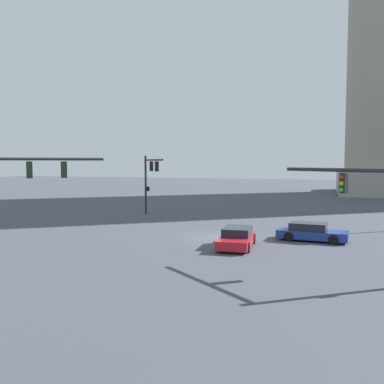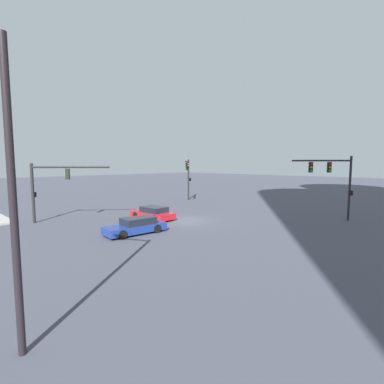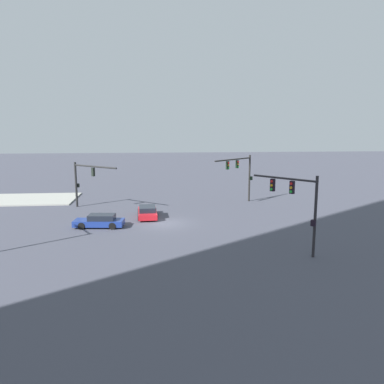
{
  "view_description": "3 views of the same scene",
  "coord_description": "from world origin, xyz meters",
  "px_view_note": "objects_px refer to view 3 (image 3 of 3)",
  "views": [
    {
      "loc": [
        6.92,
        -28.02,
        5.3
      ],
      "look_at": [
        -1.14,
        -2.87,
        3.38
      ],
      "focal_mm": 39.1,
      "sensor_mm": 36.0,
      "label": 1
    },
    {
      "loc": [
        18.08,
        18.18,
        5.19
      ],
      "look_at": [
        -0.66,
        0.12,
        2.59
      ],
      "focal_mm": 26.51,
      "sensor_mm": 36.0,
      "label": 2
    },
    {
      "loc": [
        0.77,
        36.44,
        9.31
      ],
      "look_at": [
        -2.9,
        -2.78,
        2.57
      ],
      "focal_mm": 36.13,
      "sensor_mm": 36.0,
      "label": 3
    }
  ],
  "objects_px": {
    "traffic_signal_near_corner": "(241,170)",
    "sedan_car_waiting_far": "(147,212)",
    "traffic_signal_opposite_side": "(85,177)",
    "traffic_signal_cross_street": "(298,199)",
    "sedan_car_approaching": "(100,221)"
  },
  "relations": [
    {
      "from": "traffic_signal_near_corner",
      "to": "sedan_car_approaching",
      "type": "distance_m",
      "value": 18.75
    },
    {
      "from": "sedan_car_approaching",
      "to": "sedan_car_waiting_far",
      "type": "height_order",
      "value": "same"
    },
    {
      "from": "sedan_car_approaching",
      "to": "sedan_car_waiting_far",
      "type": "relative_size",
      "value": 1.04
    },
    {
      "from": "traffic_signal_opposite_side",
      "to": "sedan_car_approaching",
      "type": "bearing_deg",
      "value": -33.04
    },
    {
      "from": "traffic_signal_near_corner",
      "to": "sedan_car_waiting_far",
      "type": "distance_m",
      "value": 13.36
    },
    {
      "from": "traffic_signal_opposite_side",
      "to": "sedan_car_approaching",
      "type": "relative_size",
      "value": 1.12
    },
    {
      "from": "traffic_signal_near_corner",
      "to": "traffic_signal_opposite_side",
      "type": "height_order",
      "value": "traffic_signal_near_corner"
    },
    {
      "from": "traffic_signal_opposite_side",
      "to": "sedan_car_waiting_far",
      "type": "distance_m",
      "value": 9.36
    },
    {
      "from": "traffic_signal_opposite_side",
      "to": "traffic_signal_cross_street",
      "type": "xyz_separation_m",
      "value": [
        -18.37,
        17.59,
        0.44
      ]
    },
    {
      "from": "traffic_signal_opposite_side",
      "to": "sedan_car_waiting_far",
      "type": "height_order",
      "value": "traffic_signal_opposite_side"
    },
    {
      "from": "sedan_car_waiting_far",
      "to": "traffic_signal_opposite_side",
      "type": "bearing_deg",
      "value": 51.09
    },
    {
      "from": "traffic_signal_opposite_side",
      "to": "sedan_car_waiting_far",
      "type": "relative_size",
      "value": 1.16
    },
    {
      "from": "traffic_signal_near_corner",
      "to": "traffic_signal_cross_street",
      "type": "xyz_separation_m",
      "value": [
        -0.06,
        18.79,
        -0.06
      ]
    },
    {
      "from": "traffic_signal_cross_street",
      "to": "sedan_car_approaching",
      "type": "height_order",
      "value": "traffic_signal_cross_street"
    },
    {
      "from": "traffic_signal_cross_street",
      "to": "sedan_car_waiting_far",
      "type": "distance_m",
      "value": 17.05
    }
  ]
}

